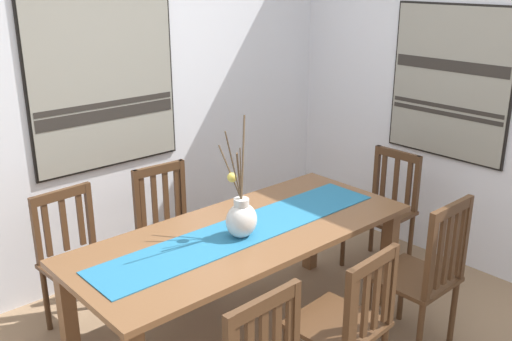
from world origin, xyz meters
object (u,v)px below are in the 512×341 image
chair_2 (78,260)px  chair_4 (346,324)px  dining_table (245,246)px  centerpiece_vase (241,217)px  chair_3 (383,208)px  chair_0 (171,229)px  chair_1 (424,273)px  painting_on_side_wall (450,83)px  painting_on_back_wall (103,71)px

chair_2 → chair_4: chair_4 is taller
dining_table → chair_4: size_ratio=2.30×
centerpiece_vase → chair_3: centerpiece_vase is taller
chair_0 → chair_2: (-0.67, 0.02, -0.01)m
centerpiece_vase → chair_4: 0.81m
chair_0 → chair_3: (1.42, -0.73, -0.01)m
dining_table → centerpiece_vase: bearing=-143.4°
dining_table → chair_3: 1.41m
chair_0 → chair_2: bearing=177.9°
chair_1 → chair_2: (-1.39, 1.55, -0.04)m
chair_1 → chair_3: size_ratio=1.10×
chair_3 → chair_4: (-1.39, -0.79, 0.01)m
painting_on_side_wall → chair_0: bearing=154.6°
chair_4 → painting_on_side_wall: painting_on_side_wall is taller
chair_2 → chair_3: chair_2 is taller
chair_0 → chair_2: size_ratio=1.01×
chair_3 → dining_table: bearing=-178.9°
chair_0 → chair_1: 1.69m
dining_table → chair_2: (-0.68, 0.78, -0.16)m
chair_1 → centerpiece_vase: bearing=137.2°
centerpiece_vase → chair_0: (0.06, 0.81, -0.37)m
centerpiece_vase → painting_on_side_wall: size_ratio=0.60×
chair_3 → painting_on_back_wall: (-1.56, 1.25, 1.05)m
chair_3 → painting_on_side_wall: (0.47, -0.16, 0.91)m
centerpiece_vase → painting_on_side_wall: bearing=-2.5°
dining_table → painting_on_back_wall: bearing=97.1°
dining_table → chair_0: 0.78m
painting_on_back_wall → centerpiece_vase: bearing=-86.2°
painting_on_back_wall → painting_on_side_wall: 2.48m
chair_4 → painting_on_side_wall: (1.87, 0.63, 0.91)m
chair_4 → chair_1: bearing=-0.4°
chair_2 → painting_on_back_wall: 1.27m
chair_0 → chair_4: size_ratio=1.01×
centerpiece_vase → chair_4: centerpiece_vase is taller
centerpiece_vase → chair_0: 0.89m
dining_table → painting_on_back_wall: (-0.16, 1.28, 0.89)m
dining_table → centerpiece_vase: size_ratio=3.07×
centerpiece_vase → chair_3: size_ratio=0.76×
chair_1 → painting_on_back_wall: bearing=112.9°
painting_on_back_wall → chair_0: bearing=-74.3°
centerpiece_vase → chair_2: bearing=126.3°
chair_0 → painting_on_back_wall: 1.17m
chair_2 → chair_3: size_ratio=1.01×
dining_table → chair_3: (1.40, 0.03, -0.16)m
centerpiece_vase → chair_2: size_ratio=0.75×
painting_on_side_wall → chair_4: bearing=-161.4°
chair_0 → chair_4: 1.53m
dining_table → chair_2: bearing=131.1°
centerpiece_vase → chair_3: 1.52m
centerpiece_vase → chair_1: size_ratio=0.69×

